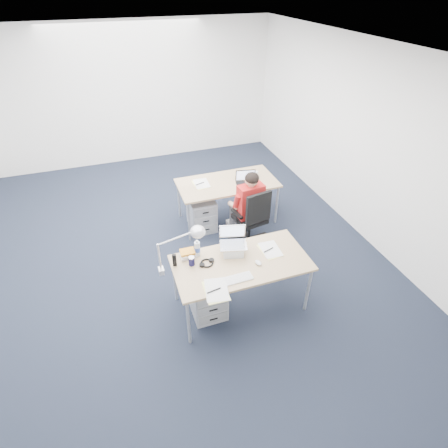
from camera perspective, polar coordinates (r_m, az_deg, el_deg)
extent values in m
plane|color=black|center=(5.44, -8.24, -4.50)|extent=(7.00, 7.00, 0.00)
cube|color=white|center=(7.93, -14.82, 19.54)|extent=(6.00, 0.02, 2.80)
cube|color=white|center=(5.86, 21.13, 12.60)|extent=(0.02, 7.00, 2.80)
cube|color=white|center=(4.22, -11.80, 25.80)|extent=(6.00, 7.00, 0.01)
cube|color=tan|center=(4.14, 2.83, -6.35)|extent=(1.60, 0.80, 0.03)
cylinder|color=#B7BABC|center=(4.03, -5.82, -15.70)|extent=(0.04, 0.04, 0.70)
cylinder|color=#B7BABC|center=(4.45, 13.56, -10.42)|extent=(0.04, 0.04, 0.70)
cylinder|color=#B7BABC|center=(4.49, -8.03, -8.98)|extent=(0.04, 0.04, 0.70)
cylinder|color=#B7BABC|center=(4.87, 9.48, -4.89)|extent=(0.04, 0.04, 0.70)
cube|color=tan|center=(5.69, 0.55, 6.70)|extent=(1.60, 0.80, 0.03)
cylinder|color=#B7BABC|center=(5.43, -5.73, 0.33)|extent=(0.04, 0.04, 0.70)
cylinder|color=#B7BABC|center=(5.87, 8.60, 3.09)|extent=(0.04, 0.04, 0.70)
cylinder|color=#B7BABC|center=(6.00, -7.38, 4.01)|extent=(0.04, 0.04, 0.70)
cylinder|color=#B7BABC|center=(6.40, 5.86, 6.33)|extent=(0.04, 0.04, 0.70)
cylinder|color=black|center=(5.45, 4.12, -0.82)|extent=(0.04, 0.04, 0.38)
cube|color=black|center=(5.34, 4.21, 0.91)|extent=(0.49, 0.49, 0.07)
cube|color=black|center=(5.02, 5.65, 2.57)|extent=(0.41, 0.12, 0.48)
cube|color=red|center=(5.18, 4.34, 3.74)|extent=(0.40, 0.24, 0.52)
sphere|color=tan|center=(4.99, 4.52, 7.25)|extent=(0.20, 0.20, 0.20)
cube|color=#AEB0B4|center=(4.38, -2.80, -11.44)|extent=(0.40, 0.50, 0.55)
cube|color=#AEB0B4|center=(5.75, -3.68, 1.80)|extent=(0.40, 0.50, 0.55)
cube|color=white|center=(3.92, 2.37, -8.85)|extent=(0.32, 0.14, 0.02)
ellipsoid|color=white|center=(4.11, 5.63, -6.31)|extent=(0.08, 0.11, 0.04)
cylinder|color=#14123B|center=(4.07, -5.31, -6.03)|extent=(0.09, 0.09, 0.11)
cylinder|color=silver|center=(4.16, -4.39, -3.89)|extent=(0.09, 0.09, 0.22)
cube|color=silver|center=(4.19, -5.92, -4.86)|extent=(0.22, 0.18, 0.08)
cube|color=black|center=(4.06, -8.08, -5.87)|extent=(0.05, 0.04, 0.17)
cube|color=#FFFA93|center=(3.79, -1.34, -10.85)|extent=(0.28, 0.37, 0.01)
cube|color=#FFFA93|center=(4.31, 7.52, -4.26)|extent=(0.22, 0.31, 0.01)
cylinder|color=white|center=(5.84, 5.22, 8.09)|extent=(0.09, 0.09, 0.10)
cube|color=white|center=(5.64, -3.75, 6.52)|extent=(0.23, 0.32, 0.01)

